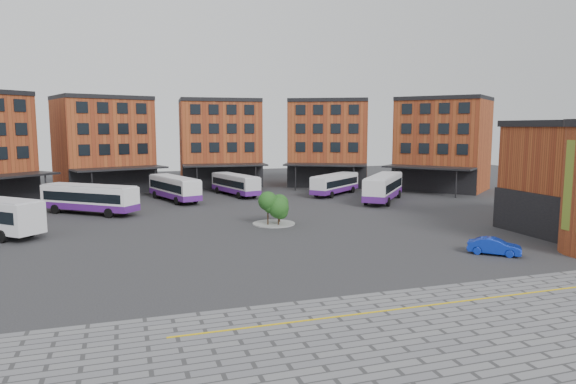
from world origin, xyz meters
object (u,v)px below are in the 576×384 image
object	(u,v)px
bus_f	(383,187)
tree_island	(276,207)
bus_c	(174,188)
bus_d	(235,184)
bus_b	(89,198)
blue_car	(494,246)
bus_e	(335,184)

from	to	relation	value
bus_f	tree_island	bearing A→B (deg)	-108.74
tree_island	bus_c	xyz separation A→B (m)	(-8.18, 20.67, -0.09)
bus_c	bus_d	size ratio (longest dim) A/B	1.07
tree_island	bus_f	distance (m)	21.72
bus_b	blue_car	xyz separation A→B (m)	(31.36, -30.01, -1.17)
bus_b	bus_c	distance (m)	12.90
tree_island	bus_d	xyz separation A→B (m)	(0.83, 23.46, -0.21)
bus_e	bus_c	bearing A→B (deg)	-132.64
tree_island	bus_b	xyz separation A→B (m)	(-18.51, 12.95, -0.05)
tree_island	bus_b	world-z (taller)	tree_island
bus_e	blue_car	xyz separation A→B (m)	(-2.10, -36.62, -1.00)
bus_c	blue_car	world-z (taller)	bus_c
tree_island	blue_car	size ratio (longest dim) A/B	1.10
bus_f	bus_e	bearing A→B (deg)	153.05
tree_island	bus_f	size ratio (longest dim) A/B	0.38
blue_car	bus_e	bearing A→B (deg)	39.59
bus_f	bus_d	bearing A→B (deg)	-174.75
bus_c	bus_f	size ratio (longest dim) A/B	1.03
bus_b	bus_f	size ratio (longest dim) A/B	0.95
bus_d	bus_e	world-z (taller)	bus_d
bus_c	blue_car	xyz separation A→B (m)	(21.03, -37.74, -1.12)
bus_f	blue_car	distance (m)	29.05
bus_c	bus_f	distance (m)	28.23
tree_island	bus_d	size ratio (longest dim) A/B	0.39
bus_b	bus_f	bearing A→B (deg)	-53.35
bus_c	bus_d	xyz separation A→B (m)	(9.01, 2.80, -0.11)
bus_b	blue_car	bearing A→B (deg)	-94.70
bus_e	blue_car	world-z (taller)	bus_e
bus_b	bus_f	xyz separation A→B (m)	(37.00, -1.54, 0.11)
bus_e	bus_f	bearing A→B (deg)	-16.43
bus_d	tree_island	bearing A→B (deg)	-106.88
bus_e	blue_car	size ratio (longest dim) A/B	2.49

